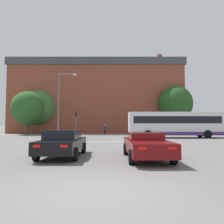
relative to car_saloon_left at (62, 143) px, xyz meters
The scene contains 15 objects.
ground_plane 6.49m from the car_saloon_left, 69.47° to the right, with size 400.00×400.00×0.00m, color #605E5B.
stop_line_strip 10.66m from the car_saloon_left, 77.73° to the left, with size 8.67×0.30×0.01m, color silver.
far_pavement 25.72m from the car_saloon_left, 84.96° to the left, with size 69.63×2.50×0.01m, color gray.
brick_civic_building 35.29m from the car_saloon_left, 90.87° to the left, with size 34.61×10.81×16.27m.
car_saloon_left is the anchor object (origin of this frame).
car_roadster_right 4.33m from the car_saloon_left, ahead, with size 2.06×4.96×1.28m.
bus_crossing_lead 19.87m from the car_saloon_left, 57.30° to the left, with size 11.93×2.67×3.28m.
traffic_light_far_left 25.44m from the car_saloon_left, 97.93° to the left, with size 0.26×0.31×3.84m.
traffic_light_far_right 26.41m from the car_saloon_left, 73.35° to the left, with size 0.26×0.31×4.10m.
street_lamp_junction 15.70m from the car_saloon_left, 103.47° to the left, with size 2.25×0.36×8.00m.
pedestrian_waiting 25.83m from the car_saloon_left, 86.98° to the left, with size 0.45×0.43×1.68m.
pedestrian_walking_east 26.48m from the car_saloon_left, 77.41° to the left, with size 0.46×0.38×1.76m.
tree_by_building 32.07m from the car_saloon_left, 110.82° to the left, with size 6.30×6.30×8.19m.
tree_kerbside 32.37m from the car_saloon_left, 63.52° to the left, with size 6.33×6.33×8.92m.
tree_distant 28.40m from the car_saloon_left, 114.80° to the left, with size 5.49×5.49×7.37m.
Camera 1 is at (0.33, -5.49, 1.68)m, focal length 35.00 mm.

